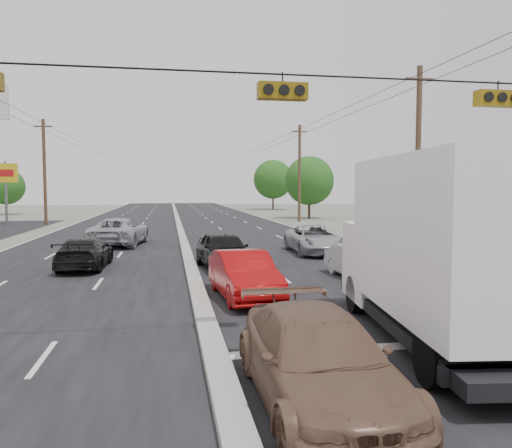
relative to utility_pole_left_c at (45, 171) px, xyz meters
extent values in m
plane|color=#606356|center=(12.50, -40.00, -5.11)|extent=(200.00, 200.00, 0.00)
cube|color=black|center=(12.50, -10.00, -5.11)|extent=(20.00, 160.00, 0.02)
cube|color=gray|center=(12.50, -10.00, -5.01)|extent=(0.50, 160.00, 0.20)
cylinder|color=#422D1E|center=(0.00, 0.00, -0.11)|extent=(0.30, 0.30, 10.00)
cube|color=#422D1E|center=(0.00, 0.00, 4.19)|extent=(1.60, 0.12, 0.12)
cylinder|color=#422D1E|center=(25.00, -25.00, -0.11)|extent=(0.30, 0.30, 10.00)
cube|color=#422D1E|center=(25.00, -25.00, 4.19)|extent=(1.60, 0.12, 0.12)
cylinder|color=#422D1E|center=(25.00, 0.00, -0.11)|extent=(0.30, 0.30, 10.00)
cube|color=#422D1E|center=(25.00, 0.00, 4.19)|extent=(1.60, 0.12, 0.12)
cylinder|color=black|center=(12.50, -40.00, 0.69)|extent=(25.00, 0.04, 0.04)
cube|color=#72590C|center=(14.00, -40.00, 0.34)|extent=(1.05, 0.30, 0.35)
cube|color=#72590C|center=(19.00, -40.00, 0.34)|extent=(1.05, 0.30, 0.35)
cylinder|color=slate|center=(-3.50, 0.00, -2.11)|extent=(0.24, 0.24, 6.00)
cube|color=gold|center=(-3.50, 0.00, -0.21)|extent=(2.20, 0.25, 1.80)
cylinder|color=#382619|center=(-9.50, 20.00, -4.03)|extent=(0.28, 0.28, 2.16)
sphere|color=#234D14|center=(-9.50, 20.00, -1.39)|extent=(4.80, 4.80, 4.80)
cylinder|color=#382619|center=(27.50, 5.00, -3.85)|extent=(0.28, 0.28, 2.52)
sphere|color=#234D14|center=(27.50, 5.00, -0.77)|extent=(5.60, 5.60, 5.60)
cylinder|color=#382619|center=(28.50, 30.00, -3.67)|extent=(0.28, 0.28, 2.88)
sphere|color=#234D14|center=(28.50, 30.00, -0.15)|extent=(6.40, 6.40, 6.40)
cube|color=black|center=(17.55, -40.27, -4.59)|extent=(3.59, 8.30, 0.29)
cube|color=white|center=(17.44, -41.19, -2.64)|extent=(3.54, 6.05, 3.22)
cube|color=white|center=(17.90, -37.37, -3.67)|extent=(3.00, 2.50, 2.07)
cylinder|color=black|center=(16.67, -37.51, -4.59)|extent=(0.47, 1.07, 1.03)
cylinder|color=black|center=(19.07, -37.80, -4.59)|extent=(0.47, 1.07, 1.03)
cylinder|color=black|center=(16.05, -42.64, -4.59)|extent=(0.47, 1.07, 1.03)
imported|color=brown|center=(13.90, -42.99, -4.39)|extent=(2.05, 4.96, 1.44)
imported|color=#A1090A|center=(13.90, -35.21, -4.38)|extent=(1.91, 4.53, 1.45)
imported|color=black|center=(13.90, -29.36, -4.32)|extent=(2.38, 4.81, 1.58)
imported|color=#B9B9BB|center=(18.70, -32.57, -4.48)|extent=(1.63, 3.91, 1.26)
imported|color=#9A9CA1|center=(19.20, -25.12, -4.37)|extent=(2.57, 5.34, 1.47)
imported|color=maroon|center=(21.96, -28.49, -4.40)|extent=(1.84, 4.22, 1.42)
imported|color=black|center=(8.06, -28.27, -4.44)|extent=(2.03, 4.68, 1.34)
imported|color=#9DA0A5|center=(8.66, -19.45, -4.28)|extent=(3.52, 6.25, 1.65)
camera|label=1|loc=(11.63, -50.35, -1.69)|focal=35.00mm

